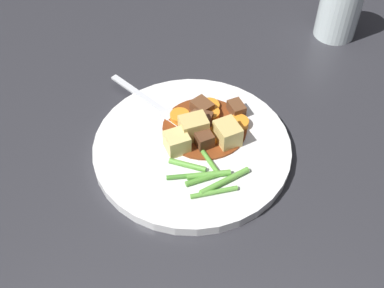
% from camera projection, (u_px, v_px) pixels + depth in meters
% --- Properties ---
extents(ground_plane, '(3.00, 3.00, 0.00)m').
position_uv_depth(ground_plane, '(192.00, 151.00, 0.69)').
color(ground_plane, '#2D2D33').
extents(dinner_plate, '(0.28, 0.28, 0.02)m').
position_uv_depth(dinner_plate, '(192.00, 148.00, 0.68)').
color(dinner_plate, white).
rests_on(dinner_plate, ground_plane).
extents(stew_sauce, '(0.12, 0.12, 0.00)m').
position_uv_depth(stew_sauce, '(205.00, 128.00, 0.69)').
color(stew_sauce, brown).
rests_on(stew_sauce, dinner_plate).
extents(carrot_slice_0, '(0.04, 0.04, 0.01)m').
position_uv_depth(carrot_slice_0, '(212.00, 136.00, 0.68)').
color(carrot_slice_0, orange).
rests_on(carrot_slice_0, dinner_plate).
extents(carrot_slice_1, '(0.04, 0.04, 0.01)m').
position_uv_depth(carrot_slice_1, '(210.00, 114.00, 0.71)').
color(carrot_slice_1, orange).
rests_on(carrot_slice_1, dinner_plate).
extents(carrot_slice_2, '(0.03, 0.03, 0.01)m').
position_uv_depth(carrot_slice_2, '(239.00, 123.00, 0.69)').
color(carrot_slice_2, orange).
rests_on(carrot_slice_2, dinner_plate).
extents(carrot_slice_3, '(0.04, 0.04, 0.01)m').
position_uv_depth(carrot_slice_3, '(209.00, 106.00, 0.72)').
color(carrot_slice_3, orange).
rests_on(carrot_slice_3, dinner_plate).
extents(carrot_slice_4, '(0.04, 0.04, 0.01)m').
position_uv_depth(carrot_slice_4, '(180.00, 117.00, 0.70)').
color(carrot_slice_4, orange).
rests_on(carrot_slice_4, dinner_plate).
extents(potato_chunk_0, '(0.05, 0.04, 0.03)m').
position_uv_depth(potato_chunk_0, '(227.00, 134.00, 0.67)').
color(potato_chunk_0, '#DBBC6B').
rests_on(potato_chunk_0, dinner_plate).
extents(potato_chunk_1, '(0.04, 0.05, 0.03)m').
position_uv_depth(potato_chunk_1, '(193.00, 128.00, 0.67)').
color(potato_chunk_1, '#DBBC6B').
rests_on(potato_chunk_1, dinner_plate).
extents(potato_chunk_2, '(0.04, 0.04, 0.03)m').
position_uv_depth(potato_chunk_2, '(177.00, 142.00, 0.66)').
color(potato_chunk_2, '#E5CC7A').
rests_on(potato_chunk_2, dinner_plate).
extents(meat_chunk_0, '(0.03, 0.03, 0.02)m').
position_uv_depth(meat_chunk_0, '(236.00, 109.00, 0.71)').
color(meat_chunk_0, brown).
rests_on(meat_chunk_0, dinner_plate).
extents(meat_chunk_1, '(0.03, 0.03, 0.02)m').
position_uv_depth(meat_chunk_1, '(203.00, 141.00, 0.66)').
color(meat_chunk_1, '#56331E').
rests_on(meat_chunk_1, dinner_plate).
extents(meat_chunk_2, '(0.04, 0.04, 0.02)m').
position_uv_depth(meat_chunk_2, '(202.00, 108.00, 0.71)').
color(meat_chunk_2, brown).
rests_on(meat_chunk_2, dinner_plate).
extents(meat_chunk_3, '(0.03, 0.03, 0.02)m').
position_uv_depth(meat_chunk_3, '(203.00, 121.00, 0.69)').
color(meat_chunk_3, '#56331E').
rests_on(meat_chunk_3, dinner_plate).
extents(meat_chunk_4, '(0.04, 0.04, 0.02)m').
position_uv_depth(meat_chunk_4, '(193.00, 122.00, 0.69)').
color(meat_chunk_4, brown).
rests_on(meat_chunk_4, dinner_plate).
extents(green_bean_0, '(0.03, 0.07, 0.01)m').
position_uv_depth(green_bean_0, '(195.00, 175.00, 0.64)').
color(green_bean_0, '#4C8E33').
rests_on(green_bean_0, dinner_plate).
extents(green_bean_1, '(0.03, 0.05, 0.01)m').
position_uv_depth(green_bean_1, '(205.00, 178.00, 0.63)').
color(green_bean_1, '#599E38').
rests_on(green_bean_1, dinner_plate).
extents(green_bean_2, '(0.05, 0.04, 0.01)m').
position_uv_depth(green_bean_2, '(209.00, 161.00, 0.65)').
color(green_bean_2, '#599E38').
rests_on(green_bean_2, dinner_plate).
extents(green_bean_3, '(0.05, 0.06, 0.01)m').
position_uv_depth(green_bean_3, '(225.00, 181.00, 0.63)').
color(green_bean_3, '#66AD42').
rests_on(green_bean_3, dinner_plate).
extents(green_bean_4, '(0.03, 0.06, 0.01)m').
position_uv_depth(green_bean_4, '(214.00, 192.00, 0.62)').
color(green_bean_4, '#66AD42').
rests_on(green_bean_4, dinner_plate).
extents(green_bean_5, '(0.02, 0.05, 0.01)m').
position_uv_depth(green_bean_5, '(186.00, 165.00, 0.65)').
color(green_bean_5, '#66AD42').
rests_on(green_bean_5, dinner_plate).
extents(green_bean_6, '(0.02, 0.06, 0.01)m').
position_uv_depth(green_bean_6, '(209.00, 175.00, 0.63)').
color(green_bean_6, '#66AD42').
rests_on(green_bean_6, dinner_plate).
extents(fork, '(0.11, 0.15, 0.00)m').
position_uv_depth(fork, '(154.00, 105.00, 0.73)').
color(fork, silver).
rests_on(fork, dinner_plate).
extents(water_glass, '(0.07, 0.07, 0.10)m').
position_uv_depth(water_glass, '(340.00, 9.00, 0.84)').
color(water_glass, silver).
rests_on(water_glass, ground_plane).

